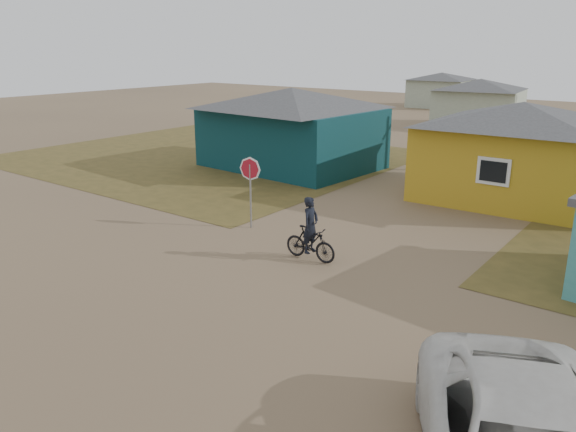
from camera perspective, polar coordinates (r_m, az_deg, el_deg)
The scene contains 8 objects.
ground at distance 14.02m, azimuth -4.89°, elevation -8.54°, with size 120.00×120.00×0.00m, color brown.
grass_nw at distance 32.30m, azimuth -8.06°, elevation 6.08°, with size 20.00×18.00×0.00m, color brown.
house_teal at distance 28.77m, azimuth 0.37°, elevation 9.05°, with size 8.93×7.08×4.00m.
house_yellow at distance 24.44m, azimuth 22.40°, elevation 6.24°, with size 7.72×6.76×3.90m.
house_pale_west at distance 45.90m, azimuth 18.82°, elevation 10.89°, with size 7.04×6.15×3.60m.
house_pale_north at distance 59.90m, azimuth 15.26°, elevation 12.32°, with size 6.28×5.81×3.40m.
stop_sign at distance 18.90m, azimuth -3.87°, elevation 4.07°, with size 0.79×0.23×2.47m.
cyclist at distance 16.27m, azimuth 2.28°, elevation -2.18°, with size 1.68×0.61×1.89m.
Camera 1 is at (8.54, -9.34, 6.02)m, focal length 35.00 mm.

